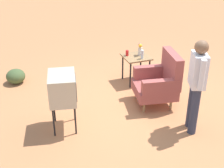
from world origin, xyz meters
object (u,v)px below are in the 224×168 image
object	(u,v)px
tv_on_stand	(62,88)
soda_can_red	(127,53)
person_standing	(197,81)
armchair	(160,81)
side_table	(136,60)
bottle_short_clear	(142,54)
flower_vase	(140,49)

from	to	relation	value
tv_on_stand	soda_can_red	world-z (taller)	tv_on_stand
person_standing	soda_can_red	distance (m)	2.16
armchair	person_standing	xyz separation A→B (m)	(0.98, 0.12, 0.44)
armchair	soda_can_red	bearing A→B (deg)	-168.97
armchair	side_table	xyz separation A→B (m)	(-1.03, -0.04, 0.03)
tv_on_stand	armchair	bearing A→B (deg)	95.22
tv_on_stand	bottle_short_clear	world-z (taller)	tv_on_stand
bottle_short_clear	flower_vase	distance (m)	0.21
side_table	tv_on_stand	world-z (taller)	tv_on_stand
side_table	armchair	bearing A→B (deg)	2.43
tv_on_stand	flower_vase	size ratio (longest dim) A/B	3.89
soda_can_red	flower_vase	bearing A→B (deg)	75.39
soda_can_red	person_standing	bearing A→B (deg)	9.07
person_standing	bottle_short_clear	distance (m)	1.86
tv_on_stand	person_standing	size ratio (longest dim) A/B	0.63
tv_on_stand	flower_vase	xyz separation A→B (m)	(-1.23, 1.98, -0.02)
tv_on_stand	flower_vase	world-z (taller)	tv_on_stand
armchair	bottle_short_clear	distance (m)	0.89
armchair	side_table	distance (m)	1.03
person_standing	flower_vase	bearing A→B (deg)	-178.28
armchair	bottle_short_clear	xyz separation A→B (m)	(-0.86, 0.01, 0.22)
side_table	flower_vase	world-z (taller)	flower_vase
side_table	person_standing	xyz separation A→B (m)	(2.02, 0.16, 0.41)
bottle_short_clear	flower_vase	size ratio (longest dim) A/B	0.75
tv_on_stand	soda_can_red	distance (m)	2.15
soda_can_red	bottle_short_clear	bearing A→B (deg)	40.57
side_table	person_standing	distance (m)	2.06
flower_vase	bottle_short_clear	bearing A→B (deg)	-12.29
bottle_short_clear	armchair	bearing A→B (deg)	-0.81
armchair	tv_on_stand	size ratio (longest dim) A/B	1.03
soda_can_red	flower_vase	xyz separation A→B (m)	(0.07, 0.28, 0.09)
side_table	bottle_short_clear	bearing A→B (deg)	17.89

